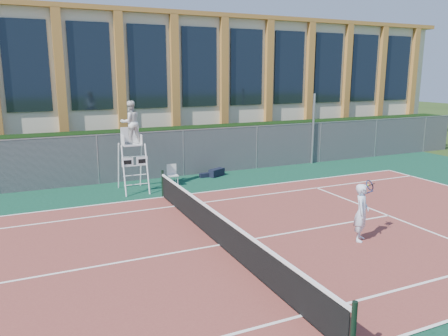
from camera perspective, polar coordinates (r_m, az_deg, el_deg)
name	(u,v)px	position (r m, az deg, el deg)	size (l,w,h in m)	color
ground	(220,246)	(12.72, -0.56, -10.14)	(120.00, 120.00, 0.00)	#233814
apron	(207,234)	(13.57, -2.29, -8.65)	(36.00, 20.00, 0.01)	#0B3422
tennis_court	(220,245)	(12.71, -0.56, -10.06)	(23.77, 10.97, 0.02)	brown
tennis_net	(220,228)	(12.52, -0.56, -7.87)	(0.10, 11.30, 1.10)	black
fence	(142,157)	(20.47, -10.62, 1.48)	(40.00, 0.06, 2.20)	#595E60
hedge	(136,152)	(21.62, -11.39, 2.01)	(40.00, 1.40, 2.20)	black
building	(105,85)	(29.10, -15.32, 10.42)	(45.00, 10.60, 8.22)	beige
steel_pole	(313,129)	(24.25, 11.56, 5.01)	(0.12, 0.12, 3.81)	#9EA0A5
umpire_chair	(131,125)	(18.34, -12.10, 5.53)	(1.07, 1.64, 3.82)	white
plastic_chair	(172,173)	(19.37, -6.78, -0.65)	(0.45, 0.45, 0.93)	silver
sports_bag_near	(217,173)	(20.98, -0.98, -0.59)	(0.84, 0.34, 0.36)	black
sports_bag_far	(205,175)	(20.79, -2.50, -0.94)	(0.52, 0.22, 0.21)	black
tennis_player	(362,212)	(13.38, 17.53, -5.53)	(1.01, 0.80, 1.72)	white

